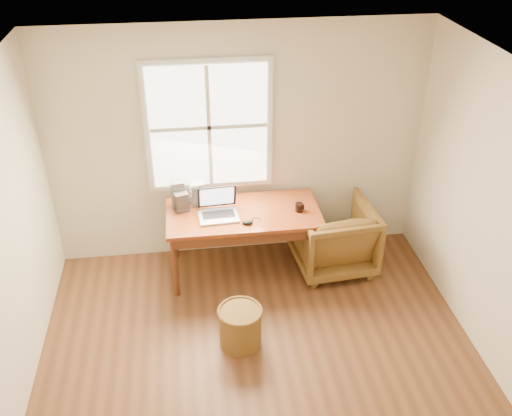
{
  "coord_description": "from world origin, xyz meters",
  "views": [
    {
      "loc": [
        -0.53,
        -3.23,
        3.87
      ],
      "look_at": [
        0.11,
        1.65,
        0.88
      ],
      "focal_mm": 40.0,
      "sensor_mm": 36.0,
      "label": 1
    }
  ],
  "objects_px": {
    "armchair": "(333,237)",
    "wicker_stool": "(240,327)",
    "desk": "(243,213)",
    "cd_stack_a": "(197,194)",
    "laptop": "(218,206)",
    "coffee_mug": "(299,207)"
  },
  "relations": [
    {
      "from": "desk",
      "to": "cd_stack_a",
      "type": "bearing_deg",
      "value": 155.38
    },
    {
      "from": "armchair",
      "to": "coffee_mug",
      "type": "height_order",
      "value": "coffee_mug"
    },
    {
      "from": "desk",
      "to": "cd_stack_a",
      "type": "xyz_separation_m",
      "value": [
        -0.46,
        0.21,
        0.15
      ]
    },
    {
      "from": "cd_stack_a",
      "to": "armchair",
      "type": "bearing_deg",
      "value": -10.27
    },
    {
      "from": "coffee_mug",
      "to": "wicker_stool",
      "type": "bearing_deg",
      "value": -135.06
    },
    {
      "from": "coffee_mug",
      "to": "cd_stack_a",
      "type": "distance_m",
      "value": 1.08
    },
    {
      "from": "laptop",
      "to": "cd_stack_a",
      "type": "distance_m",
      "value": 0.36
    },
    {
      "from": "wicker_stool",
      "to": "coffee_mug",
      "type": "height_order",
      "value": "coffee_mug"
    },
    {
      "from": "desk",
      "to": "laptop",
      "type": "distance_m",
      "value": 0.32
    },
    {
      "from": "desk",
      "to": "coffee_mug",
      "type": "distance_m",
      "value": 0.59
    },
    {
      "from": "desk",
      "to": "armchair",
      "type": "distance_m",
      "value": 1.04
    },
    {
      "from": "armchair",
      "to": "laptop",
      "type": "xyz_separation_m",
      "value": [
        -1.24,
        -0.04,
        0.51
      ]
    },
    {
      "from": "armchair",
      "to": "wicker_stool",
      "type": "height_order",
      "value": "armchair"
    },
    {
      "from": "armchair",
      "to": "wicker_stool",
      "type": "distance_m",
      "value": 1.58
    },
    {
      "from": "laptop",
      "to": "cd_stack_a",
      "type": "bearing_deg",
      "value": 120.35
    },
    {
      "from": "laptop",
      "to": "cd_stack_a",
      "type": "relative_size",
      "value": 1.52
    },
    {
      "from": "laptop",
      "to": "coffee_mug",
      "type": "relative_size",
      "value": 4.28
    },
    {
      "from": "desk",
      "to": "armchair",
      "type": "relative_size",
      "value": 1.91
    },
    {
      "from": "wicker_stool",
      "to": "cd_stack_a",
      "type": "bearing_deg",
      "value": 102.64
    },
    {
      "from": "wicker_stool",
      "to": "cd_stack_a",
      "type": "distance_m",
      "value": 1.53
    },
    {
      "from": "wicker_stool",
      "to": "cd_stack_a",
      "type": "height_order",
      "value": "cd_stack_a"
    },
    {
      "from": "armchair",
      "to": "coffee_mug",
      "type": "xyz_separation_m",
      "value": [
        -0.4,
        -0.02,
        0.41
      ]
    }
  ]
}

